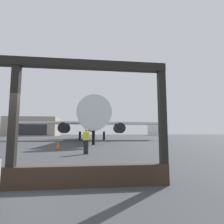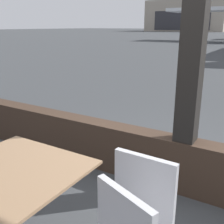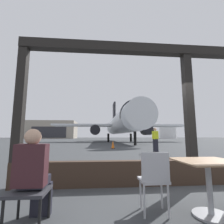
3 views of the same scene
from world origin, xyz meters
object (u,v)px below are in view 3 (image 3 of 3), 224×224
at_px(distant_hangar, 53,130).
at_px(dining_table, 209,181).
at_px(seated_passenger, 34,171).
at_px(ground_crew_worker, 155,140).
at_px(cafe_chair_window_left, 154,176).
at_px(airplane, 121,124).
at_px(traffic_cone, 113,145).
at_px(lounge_bench, 29,195).
at_px(fuel_storage_tank, 168,133).

bearing_deg(distant_hangar, dining_table, -74.45).
xyz_separation_m(seated_passenger, ground_crew_worker, (4.96, 9.13, 0.23)).
xyz_separation_m(cafe_chair_window_left, airplane, (3.93, 30.50, 3.08)).
distance_m(airplane, traffic_cone, 17.79).
distance_m(cafe_chair_window_left, ground_crew_worker, 9.64).
relative_size(airplane, distant_hangar, 1.39).
xyz_separation_m(lounge_bench, traffic_cone, (2.38, 13.46, -0.02)).
distance_m(traffic_cone, distant_hangar, 77.06).
distance_m(cafe_chair_window_left, distant_hangar, 89.62).
relative_size(traffic_cone, fuel_storage_tank, 0.08).
xyz_separation_m(cafe_chair_window_left, traffic_cone, (0.64, 13.32, -0.19)).
bearing_deg(lounge_bench, distant_hangar, 103.98).
bearing_deg(seated_passenger, fuel_storage_tank, 65.50).
bearing_deg(traffic_cone, fuel_storage_tank, 63.11).
bearing_deg(cafe_chair_window_left, airplane, 82.66).
distance_m(dining_table, cafe_chair_window_left, 0.80).
height_order(lounge_bench, seated_passenger, seated_passenger).
xyz_separation_m(dining_table, ground_crew_worker, (2.45, 9.16, 0.42)).
height_order(seated_passenger, fuel_storage_tank, fuel_storage_tank).
relative_size(cafe_chair_window_left, seated_passenger, 0.73).
height_order(traffic_cone, distant_hangar, distant_hangar).
xyz_separation_m(seated_passenger, fuel_storage_tank, (39.20, 86.03, 2.36)).
bearing_deg(distant_hangar, lounge_bench, -76.02).
bearing_deg(fuel_storage_tank, distant_hangar, 179.53).
height_order(seated_passenger, distant_hangar, distant_hangar).
xyz_separation_m(traffic_cone, fuel_storage_tank, (36.84, 72.64, 2.68)).
height_order(seated_passenger, ground_crew_worker, ground_crew_worker).
relative_size(lounge_bench, traffic_cone, 0.64).
bearing_deg(fuel_storage_tank, lounge_bench, -114.49).
bearing_deg(airplane, seated_passenger, -100.47).
distance_m(dining_table, seated_passenger, 2.52).
bearing_deg(ground_crew_worker, fuel_storage_tank, 66.00).
distance_m(dining_table, ground_crew_worker, 9.49).
relative_size(seated_passenger, traffic_cone, 1.66).
height_order(cafe_chair_window_left, traffic_cone, cafe_chair_window_left).
bearing_deg(lounge_bench, cafe_chair_window_left, 4.44).
bearing_deg(seated_passenger, lounge_bench, -104.16).
bearing_deg(airplane, dining_table, -95.85).
distance_m(ground_crew_worker, traffic_cone, 5.02).
bearing_deg(traffic_cone, seated_passenger, -100.00).
relative_size(dining_table, airplane, 0.03).
xyz_separation_m(lounge_bench, seated_passenger, (0.02, 0.07, 0.29)).
bearing_deg(seated_passenger, distant_hangar, 104.00).
bearing_deg(airplane, cafe_chair_window_left, -97.34).
bearing_deg(ground_crew_worker, traffic_cone, 121.43).
bearing_deg(cafe_chair_window_left, traffic_cone, 87.23).
height_order(lounge_bench, airplane, airplane).
xyz_separation_m(cafe_chair_window_left, seated_passenger, (-1.72, -0.06, 0.13)).
distance_m(cafe_chair_window_left, traffic_cone, 13.34).
relative_size(seated_passenger, distant_hangar, 0.05).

